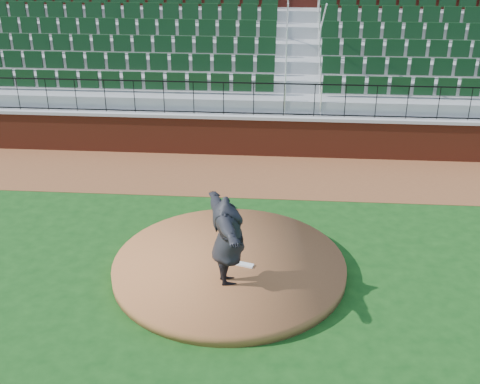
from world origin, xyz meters
name	(u,v)px	position (x,y,z in m)	size (l,w,h in m)	color
ground	(235,277)	(0.00, 0.00, 0.00)	(90.00, 90.00, 0.00)	#123F12
warning_track	(250,174)	(0.00, 5.40, 0.01)	(34.00, 3.20, 0.01)	brown
field_wall	(253,136)	(0.00, 7.00, 0.60)	(34.00, 0.35, 1.20)	maroon
wall_cap	(253,116)	(0.00, 7.00, 1.25)	(34.00, 0.45, 0.10)	#B7B7B7
wall_railing	(254,99)	(0.00, 7.00, 1.80)	(34.00, 0.05, 1.00)	black
seating_stands	(258,61)	(0.00, 9.72, 2.30)	(34.00, 5.10, 4.60)	gray
concourse_wall	(262,32)	(0.00, 12.52, 2.75)	(34.00, 0.50, 5.50)	maroon
pitchers_mound	(229,267)	(-0.13, 0.19, 0.12)	(5.01, 5.01, 0.25)	brown
pitching_rubber	(240,264)	(0.11, 0.11, 0.27)	(0.57, 0.14, 0.04)	white
pitcher	(228,241)	(-0.08, -0.56, 1.22)	(2.39, 0.65, 1.95)	black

